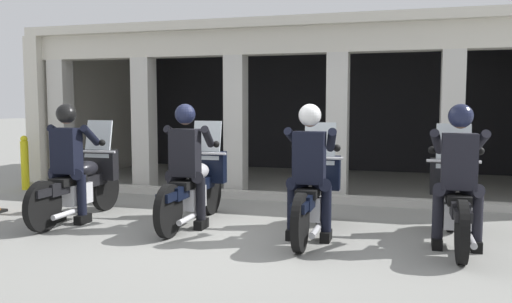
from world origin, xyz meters
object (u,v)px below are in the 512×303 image
(motorcycle_center_right, at_px, (314,193))
(police_officer_far_right, at_px, (459,164))
(police_officer_center_right, at_px, (310,160))
(police_officer_far_left, at_px, (68,153))
(motorcycle_far_left, at_px, (82,183))
(police_officer_center_left, at_px, (186,155))
(bollard_kerbside, at_px, (25,163))
(motorcycle_far_right, at_px, (455,200))
(motorcycle_center_left, at_px, (195,186))

(motorcycle_center_right, height_order, police_officer_far_right, police_officer_far_right)
(police_officer_center_right, bearing_deg, police_officer_far_left, -173.74)
(motorcycle_far_left, height_order, police_officer_center_left, police_officer_center_left)
(motorcycle_far_left, height_order, bollard_kerbside, motorcycle_far_left)
(police_officer_center_left, relative_size, motorcycle_far_right, 0.78)
(motorcycle_center_right, relative_size, motorcycle_far_right, 1.00)
(motorcycle_center_left, xyz_separation_m, police_officer_far_right, (3.23, -0.41, 0.44))
(motorcycle_center_left, bearing_deg, motorcycle_far_left, -170.26)
(police_officer_far_left, relative_size, police_officer_center_left, 1.00)
(police_officer_center_right, bearing_deg, motorcycle_far_left, -178.75)
(motorcycle_center_right, height_order, motorcycle_far_right, same)
(bollard_kerbside, bearing_deg, motorcycle_far_right, -13.85)
(motorcycle_center_left, distance_m, police_officer_far_right, 3.29)
(bollard_kerbside, bearing_deg, motorcycle_far_left, -36.75)
(motorcycle_center_left, height_order, police_officer_far_right, police_officer_far_right)
(police_officer_far_left, height_order, motorcycle_far_right, police_officer_far_left)
(police_officer_center_left, relative_size, motorcycle_center_right, 0.78)
(motorcycle_center_right, bearing_deg, bollard_kerbside, 168.37)
(motorcycle_center_left, height_order, motorcycle_far_right, same)
(motorcycle_far_left, height_order, motorcycle_far_right, same)
(motorcycle_center_right, bearing_deg, motorcycle_far_right, 7.73)
(motorcycle_far_left, height_order, motorcycle_center_right, same)
(police_officer_far_left, bearing_deg, motorcycle_center_right, 3.88)
(motorcycle_center_left, relative_size, bollard_kerbside, 2.03)
(motorcycle_center_left, xyz_separation_m, police_officer_center_right, (1.62, -0.45, 0.44))
(police_officer_far_left, relative_size, motorcycle_center_right, 0.78)
(motorcycle_center_right, relative_size, police_officer_center_right, 1.29)
(motorcycle_far_left, distance_m, motorcycle_center_right, 3.24)
(police_officer_far_left, xyz_separation_m, police_officer_center_right, (3.24, -0.00, 0.00))
(motorcycle_far_right, bearing_deg, bollard_kerbside, 165.79)
(motorcycle_center_left, distance_m, motorcycle_far_right, 3.24)
(police_officer_center_left, bearing_deg, motorcycle_center_right, 7.79)
(police_officer_far_left, xyz_separation_m, bollard_kerbside, (-2.47, 2.13, -0.44))
(police_officer_far_left, distance_m, motorcycle_far_right, 4.89)
(motorcycle_far_right, distance_m, bollard_kerbside, 7.54)
(police_officer_center_right, bearing_deg, police_officer_center_left, -179.72)
(motorcycle_far_right, bearing_deg, police_officer_far_right, -90.63)
(motorcycle_center_right, xyz_separation_m, police_officer_far_right, (1.62, -0.24, 0.44))
(motorcycle_center_right, distance_m, bollard_kerbside, 6.00)
(police_officer_center_left, bearing_deg, police_officer_center_right, -2.22)
(police_officer_center_left, xyz_separation_m, police_officer_center_right, (1.62, -0.17, 0.00))
(police_officer_center_left, bearing_deg, police_officer_far_right, 1.50)
(motorcycle_center_left, distance_m, motorcycle_center_right, 1.63)
(motorcycle_far_right, bearing_deg, police_officer_far_left, -176.57)
(motorcycle_far_right, relative_size, bollard_kerbside, 2.03)
(motorcycle_far_left, bearing_deg, bollard_kerbside, 142.16)
(police_officer_center_left, relative_size, bollard_kerbside, 1.58)
(motorcycle_far_left, xyz_separation_m, police_officer_center_right, (3.23, -0.29, 0.44))
(police_officer_center_right, bearing_deg, bollard_kerbside, 165.83)
(motorcycle_far_left, relative_size, police_officer_center_right, 1.29)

